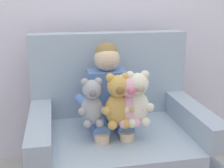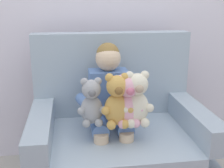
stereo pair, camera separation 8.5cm
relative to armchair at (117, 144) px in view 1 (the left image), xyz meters
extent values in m
cube|color=silver|center=(0.00, 0.60, 0.97)|extent=(6.00, 0.10, 2.60)
cube|color=#A6B6C6|center=(0.00, -0.12, 0.06)|extent=(0.87, 0.71, 0.12)
cube|color=#9EADBC|center=(0.00, 0.30, 0.43)|extent=(1.15, 0.14, 0.62)
cube|color=#9EADBC|center=(-0.51, -0.12, 0.20)|extent=(0.14, 0.71, 0.16)
cube|color=#9EADBC|center=(0.51, -0.12, 0.20)|extent=(0.14, 0.71, 0.16)
cube|color=#597AB7|center=(-0.06, 0.08, 0.35)|extent=(0.26, 0.16, 0.34)
sphere|color=beige|center=(-0.06, 0.08, 0.60)|extent=(0.17, 0.17, 0.17)
sphere|color=olive|center=(-0.06, 0.09, 0.62)|extent=(0.16, 0.16, 0.16)
cylinder|color=#597AB7|center=(-0.14, -0.05, 0.18)|extent=(0.11, 0.26, 0.11)
cylinder|color=beige|center=(-0.14, -0.18, 0.03)|extent=(0.09, 0.09, 0.30)
cylinder|color=#597AB7|center=(0.02, -0.05, 0.18)|extent=(0.11, 0.26, 0.11)
cylinder|color=beige|center=(0.02, -0.18, 0.03)|extent=(0.09, 0.09, 0.30)
cylinder|color=#597AB7|center=(-0.22, -0.04, 0.33)|extent=(0.13, 0.27, 0.07)
cylinder|color=#597AB7|center=(0.10, -0.04, 0.33)|extent=(0.13, 0.27, 0.07)
ellipsoid|color=gold|center=(-0.04, -0.18, 0.33)|extent=(0.15, 0.13, 0.20)
sphere|color=gold|center=(-0.04, -0.19, 0.48)|extent=(0.13, 0.13, 0.13)
sphere|color=brown|center=(-0.04, -0.25, 0.47)|extent=(0.05, 0.05, 0.05)
sphere|color=gold|center=(-0.08, -0.19, 0.54)|extent=(0.05, 0.05, 0.05)
sphere|color=gold|center=(-0.11, -0.22, 0.34)|extent=(0.05, 0.05, 0.05)
sphere|color=gold|center=(-0.08, -0.24, 0.26)|extent=(0.06, 0.06, 0.06)
sphere|color=gold|center=(0.01, -0.19, 0.54)|extent=(0.05, 0.05, 0.05)
sphere|color=gold|center=(0.03, -0.22, 0.34)|extent=(0.05, 0.05, 0.05)
sphere|color=gold|center=(0.00, -0.24, 0.26)|extent=(0.06, 0.06, 0.06)
ellipsoid|color=silver|center=(0.08, -0.18, 0.33)|extent=(0.16, 0.13, 0.20)
sphere|color=silver|center=(0.08, -0.19, 0.49)|extent=(0.13, 0.13, 0.13)
sphere|color=tan|center=(0.08, -0.25, 0.48)|extent=(0.05, 0.05, 0.05)
sphere|color=silver|center=(0.04, -0.18, 0.54)|extent=(0.05, 0.05, 0.05)
sphere|color=silver|center=(0.01, -0.22, 0.34)|extent=(0.05, 0.05, 0.05)
sphere|color=silver|center=(0.04, -0.24, 0.26)|extent=(0.06, 0.06, 0.06)
sphere|color=silver|center=(0.13, -0.18, 0.54)|extent=(0.05, 0.05, 0.05)
sphere|color=silver|center=(0.16, -0.22, 0.34)|extent=(0.05, 0.05, 0.05)
sphere|color=silver|center=(0.13, -0.24, 0.26)|extent=(0.06, 0.06, 0.06)
ellipsoid|color=#9E9EA3|center=(-0.19, -0.14, 0.32)|extent=(0.14, 0.12, 0.18)
sphere|color=#9E9EA3|center=(-0.19, -0.15, 0.46)|extent=(0.12, 0.12, 0.12)
sphere|color=slate|center=(-0.19, -0.20, 0.45)|extent=(0.04, 0.04, 0.04)
sphere|color=#9E9EA3|center=(-0.23, -0.14, 0.50)|extent=(0.05, 0.05, 0.05)
sphere|color=#9E9EA3|center=(-0.25, -0.17, 0.33)|extent=(0.05, 0.05, 0.05)
sphere|color=#9E9EA3|center=(-0.23, -0.19, 0.25)|extent=(0.05, 0.05, 0.05)
sphere|color=#9E9EA3|center=(-0.15, -0.14, 0.50)|extent=(0.05, 0.05, 0.05)
sphere|color=#9E9EA3|center=(-0.12, -0.17, 0.33)|extent=(0.05, 0.05, 0.05)
sphere|color=#9E9EA3|center=(-0.15, -0.19, 0.25)|extent=(0.05, 0.05, 0.05)
ellipsoid|color=#EAA8BC|center=(0.03, -0.18, 0.33)|extent=(0.15, 0.13, 0.19)
sphere|color=#EAA8BC|center=(0.03, -0.19, 0.48)|extent=(0.13, 0.13, 0.13)
sphere|color=#CC6684|center=(0.03, -0.25, 0.47)|extent=(0.05, 0.05, 0.05)
sphere|color=#EAA8BC|center=(-0.01, -0.18, 0.53)|extent=(0.05, 0.05, 0.05)
sphere|color=#EAA8BC|center=(-0.04, -0.22, 0.34)|extent=(0.05, 0.05, 0.05)
sphere|color=#EAA8BC|center=(-0.01, -0.23, 0.26)|extent=(0.06, 0.06, 0.06)
sphere|color=#EAA8BC|center=(0.07, -0.18, 0.53)|extent=(0.05, 0.05, 0.05)
sphere|color=#EAA8BC|center=(0.10, -0.22, 0.34)|extent=(0.05, 0.05, 0.05)
sphere|color=#EAA8BC|center=(0.07, -0.23, 0.26)|extent=(0.06, 0.06, 0.06)
camera|label=1|loc=(-0.39, -1.81, 0.99)|focal=47.12mm
camera|label=2|loc=(-0.31, -1.83, 0.99)|focal=47.12mm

